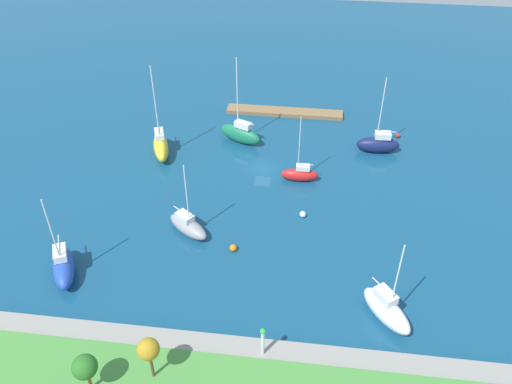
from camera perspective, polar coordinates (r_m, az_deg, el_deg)
name	(u,v)px	position (r m, az deg, el deg)	size (l,w,h in m)	color
water	(263,168)	(78.66, 0.71, 2.63)	(160.00, 160.00, 0.00)	navy
pier_dock	(285,112)	(92.54, 3.12, 8.66)	(20.09, 2.65, 0.67)	olive
breakwater	(225,352)	(54.89, -3.40, -16.98)	(59.87, 3.48, 1.04)	gray
harbor_beacon	(263,340)	(52.36, 0.74, -15.75)	(0.56, 0.56, 3.73)	silver
park_tree_center	(148,350)	(50.03, -11.61, -16.43)	(2.08, 2.08, 5.13)	brown
park_tree_midwest	(85,367)	(51.29, -18.10, -17.64)	(2.31, 2.31, 4.44)	brown
sailboat_gray_by_breakwater	(188,226)	(67.25, -7.40, -3.63)	(6.52, 5.62, 10.63)	gray
sailboat_yellow_east_end	(161,146)	(82.02, -10.31, 4.98)	(4.55, 7.79, 14.89)	yellow
sailboat_navy_inner_mooring	(378,144)	(83.71, 13.13, 5.12)	(6.75, 2.69, 12.50)	#141E4C
sailboat_red_lone_north	(300,174)	(75.76, 4.77, 1.96)	(5.45, 1.89, 10.51)	red
sailboat_green_outer_mooring	(240,133)	(83.89, -1.72, 6.39)	(7.50, 4.93, 14.23)	#19724C
sailboat_blue_west_end	(63,266)	(65.01, -20.20, -7.57)	(5.06, 7.27, 11.57)	#2347B2
sailboat_white_off_beacon	(386,309)	(58.51, 13.99, -12.25)	(6.03, 6.92, 11.08)	white
mooring_buoy_red	(398,135)	(88.72, 15.17, 5.95)	(0.75, 0.75, 0.75)	red
mooring_buoy_orange	(233,248)	(64.77, -2.50, -6.09)	(0.89, 0.89, 0.89)	orange
mooring_buoy_white	(303,214)	(69.76, 5.10, -2.42)	(0.85, 0.85, 0.85)	white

